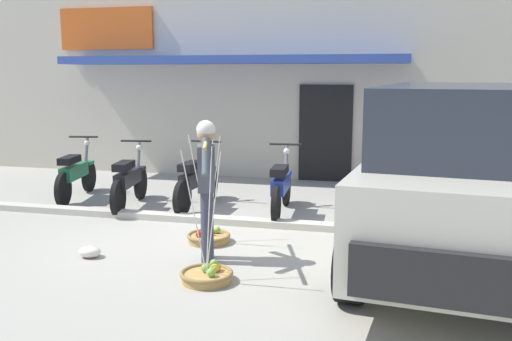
% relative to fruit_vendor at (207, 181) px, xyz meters
% --- Properties ---
extents(ground_plane, '(90.00, 90.00, 0.00)m').
position_rel_fruit_vendor_xyz_m(ground_plane, '(-0.35, 0.94, -0.98)').
color(ground_plane, '#9E998C').
extents(sidewalk_curb, '(20.00, 0.24, 0.10)m').
position_rel_fruit_vendor_xyz_m(sidewalk_curb, '(-0.35, 1.64, -0.93)').
color(sidewalk_curb, '#BAB4A5').
rests_on(sidewalk_curb, ground).
extents(fruit_vendor, '(0.48, 1.39, 1.70)m').
position_rel_fruit_vendor_xyz_m(fruit_vendor, '(0.00, 0.00, 0.00)').
color(fruit_vendor, '#38384C').
rests_on(fruit_vendor, ground).
extents(fruit_basket_left_side, '(0.58, 0.58, 1.45)m').
position_rel_fruit_vendor_xyz_m(fruit_basket_left_side, '(0.22, -0.68, -0.90)').
color(fruit_basket_left_side, '#B2894C').
rests_on(fruit_basket_left_side, ground).
extents(fruit_basket_right_side, '(0.58, 0.58, 1.45)m').
position_rel_fruit_vendor_xyz_m(fruit_basket_right_side, '(-0.22, 0.69, -0.90)').
color(fruit_basket_right_side, '#B2894C').
rests_on(fruit_basket_right_side, ground).
extents(motorcycle_nearest_shop, '(0.56, 1.81, 1.09)m').
position_rel_fruit_vendor_xyz_m(motorcycle_nearest_shop, '(-3.36, 2.63, -0.52)').
color(motorcycle_nearest_shop, black).
rests_on(motorcycle_nearest_shop, ground).
extents(motorcycle_second_in_row, '(0.54, 1.81, 1.09)m').
position_rel_fruit_vendor_xyz_m(motorcycle_second_in_row, '(-2.14, 2.27, -0.52)').
color(motorcycle_second_in_row, black).
rests_on(motorcycle_second_in_row, ground).
extents(motorcycle_third_in_row, '(0.54, 1.82, 1.09)m').
position_rel_fruit_vendor_xyz_m(motorcycle_third_in_row, '(-1.04, 2.51, -0.52)').
color(motorcycle_third_in_row, black).
rests_on(motorcycle_third_in_row, ground).
extents(motorcycle_end_of_row, '(0.54, 1.82, 1.09)m').
position_rel_fruit_vendor_xyz_m(motorcycle_end_of_row, '(0.43, 2.42, -0.52)').
color(motorcycle_end_of_row, black).
rests_on(motorcycle_end_of_row, ground).
extents(parked_truck, '(2.56, 4.98, 2.10)m').
position_rel_fruit_vendor_xyz_m(parked_truck, '(2.90, 0.53, 0.16)').
color(parked_truck, beige).
rests_on(parked_truck, ground).
extents(storefront_building, '(13.00, 6.00, 4.20)m').
position_rel_fruit_vendor_xyz_m(storefront_building, '(-1.18, 7.91, 1.13)').
color(storefront_building, beige).
rests_on(storefront_building, ground).
extents(plastic_litter_bag, '(0.28, 0.22, 0.14)m').
position_rel_fruit_vendor_xyz_m(plastic_litter_bag, '(-1.44, -0.25, -0.91)').
color(plastic_litter_bag, silver).
rests_on(plastic_litter_bag, ground).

